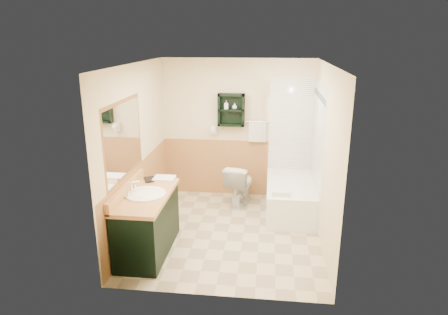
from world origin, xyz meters
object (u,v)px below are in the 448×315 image
(vanity_book, at_px, (144,173))
(soap_bottle_a, at_px, (226,107))
(hair_dryer, at_px, (214,129))
(toilet, at_px, (240,185))
(wall_shelf, at_px, (231,110))
(soap_bottle_b, at_px, (235,107))
(vanity, at_px, (147,223))
(bathtub, at_px, (290,197))

(vanity_book, height_order, soap_bottle_a, soap_bottle_a)
(hair_dryer, relative_size, toilet, 0.34)
(wall_shelf, distance_m, hair_dryer, 0.46)
(soap_bottle_a, height_order, soap_bottle_b, soap_bottle_b)
(vanity, xyz_separation_m, soap_bottle_a, (0.81, 2.05, 1.19))
(wall_shelf, relative_size, soap_bottle_a, 3.80)
(vanity_book, bearing_deg, wall_shelf, 30.70)
(hair_dryer, height_order, toilet, hair_dryer)
(vanity, height_order, soap_bottle_b, soap_bottle_b)
(vanity_book, bearing_deg, vanity, -96.42)
(soap_bottle_a, xyz_separation_m, soap_bottle_b, (0.14, 0.00, 0.01))
(bathtub, distance_m, soap_bottle_a, 1.83)
(bathtub, distance_m, vanity_book, 2.41)
(wall_shelf, distance_m, bathtub, 1.75)
(soap_bottle_b, bearing_deg, hair_dryer, 175.21)
(wall_shelf, distance_m, soap_bottle_b, 0.08)
(vanity, distance_m, soap_bottle_b, 2.56)
(hair_dryer, bearing_deg, vanity_book, -115.52)
(wall_shelf, height_order, bathtub, wall_shelf)
(bathtub, height_order, vanity_book, vanity_book)
(hair_dryer, relative_size, vanity_book, 1.09)
(toilet, bearing_deg, vanity_book, 57.37)
(wall_shelf, height_order, vanity_book, wall_shelf)
(wall_shelf, relative_size, hair_dryer, 2.29)
(wall_shelf, height_order, hair_dryer, wall_shelf)
(wall_shelf, height_order, soap_bottle_b, wall_shelf)
(hair_dryer, distance_m, vanity, 2.30)
(vanity_book, xyz_separation_m, soap_bottle_a, (0.98, 1.56, 0.68))
(hair_dryer, distance_m, toilet, 1.05)
(vanity, relative_size, soap_bottle_a, 8.80)
(toilet, bearing_deg, soap_bottle_b, -56.20)
(toilet, relative_size, soap_bottle_b, 6.89)
(bathtub, xyz_separation_m, soap_bottle_a, (-1.11, 0.56, 1.34))
(vanity, relative_size, toilet, 1.80)
(vanity, xyz_separation_m, toilet, (1.08, 1.70, -0.06))
(wall_shelf, xyz_separation_m, toilet, (0.19, -0.35, -1.20))
(vanity, height_order, vanity_book, vanity_book)
(bathtub, relative_size, toilet, 2.12)
(hair_dryer, distance_m, soap_bottle_a, 0.45)
(soap_bottle_a, bearing_deg, soap_bottle_b, 0.00)
(wall_shelf, relative_size, toilet, 0.78)
(hair_dryer, relative_size, soap_bottle_a, 1.66)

